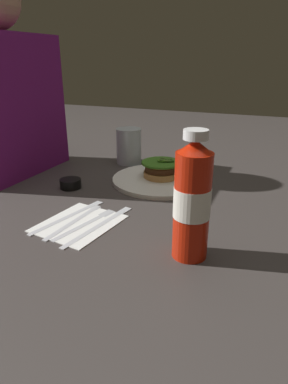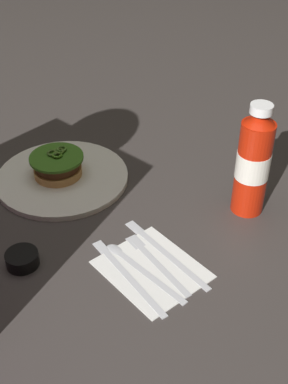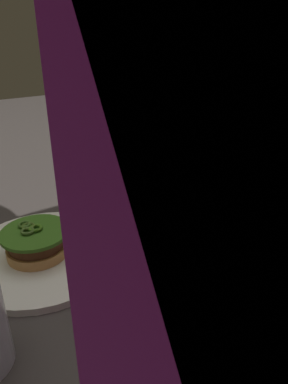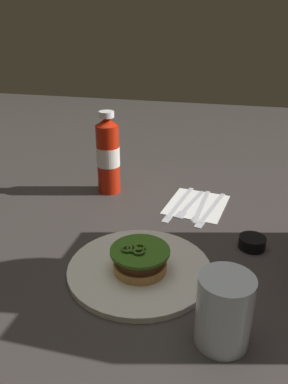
# 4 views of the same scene
# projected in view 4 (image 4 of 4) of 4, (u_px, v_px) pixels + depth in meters

# --- Properties ---
(ground_plane) EXTENTS (3.00, 3.00, 0.00)m
(ground_plane) POSITION_uv_depth(u_px,v_px,m) (131.00, 234.00, 0.88)
(ground_plane) COLOR #383330
(dinner_plate) EXTENTS (0.28, 0.28, 0.01)m
(dinner_plate) POSITION_uv_depth(u_px,v_px,m) (140.00, 269.00, 0.75)
(dinner_plate) COLOR white
(dinner_plate) RESTS_ON ground_plane
(burger_sandwich) EXTENTS (0.11, 0.11, 0.05)m
(burger_sandwich) POSITION_uv_depth(u_px,v_px,m) (140.00, 259.00, 0.73)
(burger_sandwich) COLOR tan
(burger_sandwich) RESTS_ON dinner_plate
(ketchup_bottle) EXTENTS (0.06, 0.06, 0.23)m
(ketchup_bottle) POSITION_uv_depth(u_px,v_px,m) (108.00, 155.00, 1.05)
(ketchup_bottle) COLOR red
(ketchup_bottle) RESTS_ON ground_plane
(water_glass) EXTENTS (0.08, 0.08, 0.12)m
(water_glass) POSITION_uv_depth(u_px,v_px,m) (224.00, 310.00, 0.57)
(water_glass) COLOR silver
(water_glass) RESTS_ON ground_plane
(condiment_cup) EXTENTS (0.06, 0.06, 0.03)m
(condiment_cup) POSITION_uv_depth(u_px,v_px,m) (252.00, 243.00, 0.82)
(condiment_cup) COLOR black
(condiment_cup) RESTS_ON ground_plane
(napkin) EXTENTS (0.19, 0.17, 0.00)m
(napkin) POSITION_uv_depth(u_px,v_px,m) (197.00, 204.00, 1.02)
(napkin) COLOR white
(napkin) RESTS_ON ground_plane
(steak_knife) EXTENTS (0.22, 0.05, 0.00)m
(steak_knife) POSITION_uv_depth(u_px,v_px,m) (177.00, 205.00, 1.01)
(steak_knife) COLOR silver
(steak_knife) RESTS_ON napkin
(fork_utensil) EXTENTS (0.18, 0.06, 0.00)m
(fork_utensil) POSITION_uv_depth(u_px,v_px,m) (189.00, 205.00, 1.01)
(fork_utensil) COLOR silver
(fork_utensil) RESTS_ON napkin
(spoon_utensil) EXTENTS (0.19, 0.03, 0.00)m
(spoon_utensil) POSITION_uv_depth(u_px,v_px,m) (200.00, 209.00, 0.99)
(spoon_utensil) COLOR silver
(spoon_utensil) RESTS_ON napkin
(butter_knife) EXTENTS (0.21, 0.06, 0.00)m
(butter_knife) POSITION_uv_depth(u_px,v_px,m) (210.00, 210.00, 0.98)
(butter_knife) COLOR silver
(butter_knife) RESTS_ON napkin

